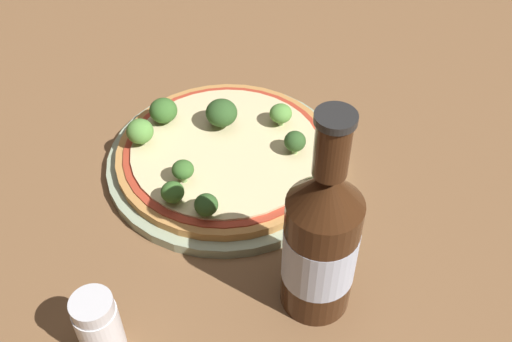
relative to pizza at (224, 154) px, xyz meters
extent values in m
plane|color=brown|center=(-0.01, 0.00, -0.02)|extent=(3.00, 3.00, 0.00)
cylinder|color=#93A384|center=(0.00, 0.00, -0.01)|extent=(0.26, 0.26, 0.01)
cylinder|color=#B77F42|center=(0.00, 0.00, 0.00)|extent=(0.24, 0.24, 0.01)
cylinder|color=#A83823|center=(0.00, 0.00, 0.00)|extent=(0.22, 0.22, 0.00)
cylinder|color=beige|center=(0.00, 0.00, 0.01)|extent=(0.21, 0.21, 0.00)
cylinder|color=#7A9E5B|center=(0.03, 0.07, 0.01)|extent=(0.01, 0.01, 0.01)
ellipsoid|color=#568E3D|center=(0.03, 0.07, 0.02)|extent=(0.03, 0.03, 0.02)
cylinder|color=#7A9E5B|center=(-0.02, 0.03, 0.01)|extent=(0.01, 0.01, 0.01)
ellipsoid|color=#2D5123|center=(-0.02, 0.03, 0.03)|extent=(0.04, 0.04, 0.03)
cylinder|color=#7A9E5B|center=(0.00, -0.09, 0.01)|extent=(0.01, 0.01, 0.01)
ellipsoid|color=#386628|center=(0.00, -0.09, 0.02)|extent=(0.02, 0.02, 0.02)
cylinder|color=#7A9E5B|center=(-0.08, -0.04, 0.01)|extent=(0.01, 0.01, 0.01)
ellipsoid|color=#568E3D|center=(-0.08, -0.04, 0.02)|extent=(0.03, 0.03, 0.03)
cylinder|color=#7A9E5B|center=(0.07, 0.04, 0.01)|extent=(0.01, 0.01, 0.01)
ellipsoid|color=#2D5123|center=(0.07, 0.04, 0.02)|extent=(0.02, 0.02, 0.02)
cylinder|color=#7A9E5B|center=(0.04, -0.08, 0.01)|extent=(0.01, 0.01, 0.01)
ellipsoid|color=#2D5123|center=(0.04, -0.08, 0.02)|extent=(0.02, 0.02, 0.02)
cylinder|color=#7A9E5B|center=(-0.08, 0.00, 0.01)|extent=(0.01, 0.01, 0.01)
ellipsoid|color=#386628|center=(-0.08, 0.00, 0.02)|extent=(0.03, 0.03, 0.03)
cylinder|color=#7A9E5B|center=(-0.01, -0.06, 0.01)|extent=(0.01, 0.01, 0.01)
ellipsoid|color=#386628|center=(-0.01, -0.06, 0.02)|extent=(0.02, 0.02, 0.02)
cylinder|color=#381E0F|center=(0.17, -0.10, 0.04)|extent=(0.06, 0.06, 0.13)
cylinder|color=#B2BCD1|center=(0.17, -0.10, 0.05)|extent=(0.06, 0.06, 0.06)
cone|color=#381E0F|center=(0.17, -0.10, 0.12)|extent=(0.06, 0.06, 0.03)
cylinder|color=#381E0F|center=(0.17, -0.10, 0.17)|extent=(0.03, 0.03, 0.05)
cylinder|color=black|center=(0.17, -0.10, 0.19)|extent=(0.03, 0.03, 0.01)
cylinder|color=silver|center=(0.04, -0.24, 0.01)|extent=(0.04, 0.04, 0.05)
cylinder|color=silver|center=(0.04, -0.24, 0.04)|extent=(0.04, 0.04, 0.01)
camera|label=1|loc=(0.28, -0.39, 0.45)|focal=42.00mm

